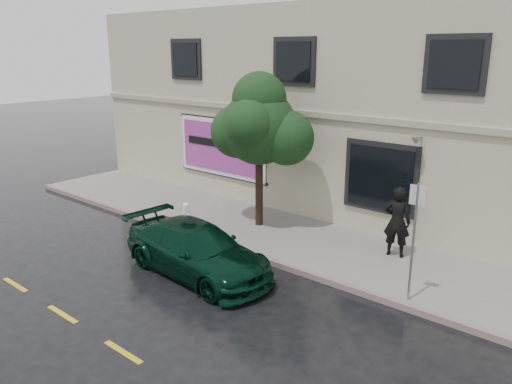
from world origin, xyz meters
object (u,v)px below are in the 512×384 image
Objects in this scene: car at (197,250)px; street_tree at (259,128)px; pedestrian at (397,222)px; fire_hydrant at (186,215)px.

car is 4.53m from street_tree.
street_tree is (-4.43, -0.45, 2.15)m from pedestrian.
street_tree is at bearing 24.06° from fire_hydrant.
street_tree reaches higher than car.
fire_hydrant is (-6.08, -2.07, -0.59)m from pedestrian.
pedestrian is 0.45× the size of street_tree.
pedestrian reaches higher than fire_hydrant.
car is at bearing -58.03° from fire_hydrant.
pedestrian reaches higher than car.
pedestrian is 2.45× the size of fire_hydrant.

